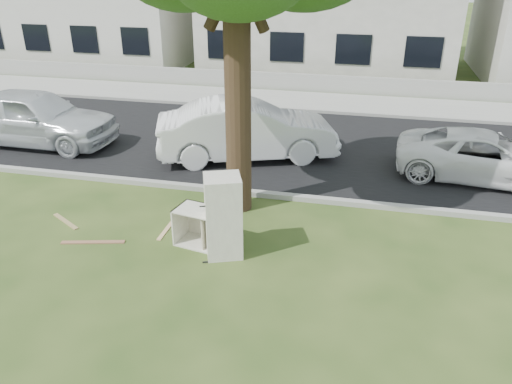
% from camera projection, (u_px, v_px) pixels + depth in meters
% --- Properties ---
extents(ground, '(120.00, 120.00, 0.00)m').
position_uv_depth(ground, '(236.00, 252.00, 9.43)').
color(ground, '#273F16').
extents(road, '(120.00, 7.00, 0.01)m').
position_uv_depth(road, '(289.00, 145.00, 14.71)').
color(road, black).
rests_on(road, ground).
extents(kerb_near, '(120.00, 0.18, 0.12)m').
position_uv_depth(kerb_near, '(263.00, 196.00, 11.59)').
color(kerb_near, gray).
rests_on(kerb_near, ground).
extents(kerb_far, '(120.00, 0.18, 0.12)m').
position_uv_depth(kerb_far, '(305.00, 112.00, 17.84)').
color(kerb_far, gray).
rests_on(kerb_far, ground).
extents(sidewalk, '(120.00, 2.80, 0.01)m').
position_uv_depth(sidewalk, '(310.00, 101.00, 19.12)').
color(sidewalk, gray).
rests_on(sidewalk, ground).
extents(low_wall, '(120.00, 0.15, 0.70)m').
position_uv_depth(low_wall, '(315.00, 83.00, 20.38)').
color(low_wall, gray).
rests_on(low_wall, ground).
extents(fridge, '(0.82, 0.79, 1.57)m').
position_uv_depth(fridge, '(223.00, 216.00, 9.05)').
color(fridge, beige).
rests_on(fridge, ground).
extents(cabinet, '(1.05, 0.77, 0.74)m').
position_uv_depth(cabinet, '(201.00, 227.00, 9.53)').
color(cabinet, beige).
rests_on(cabinet, ground).
extents(plank_a, '(1.22, 0.40, 0.02)m').
position_uv_depth(plank_a, '(93.00, 242.00, 9.72)').
color(plank_a, '#8C5E44').
rests_on(plank_a, ground).
extents(plank_b, '(0.85, 0.56, 0.02)m').
position_uv_depth(plank_b, '(66.00, 221.00, 10.48)').
color(plank_b, '#96814E').
rests_on(plank_b, ground).
extents(plank_c, '(0.10, 0.76, 0.02)m').
position_uv_depth(plank_c, '(166.00, 231.00, 10.13)').
color(plank_c, tan).
rests_on(plank_c, ground).
extents(car_center, '(5.11, 3.25, 1.59)m').
position_uv_depth(car_center, '(247.00, 130.00, 13.50)').
color(car_center, silver).
rests_on(car_center, ground).
extents(car_right, '(4.43, 2.41, 1.18)m').
position_uv_depth(car_right, '(485.00, 156.00, 12.29)').
color(car_right, white).
rests_on(car_right, ground).
extents(car_left, '(4.82, 1.99, 1.63)m').
position_uv_depth(car_left, '(34.00, 117.00, 14.50)').
color(car_left, silver).
rests_on(car_left, ground).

